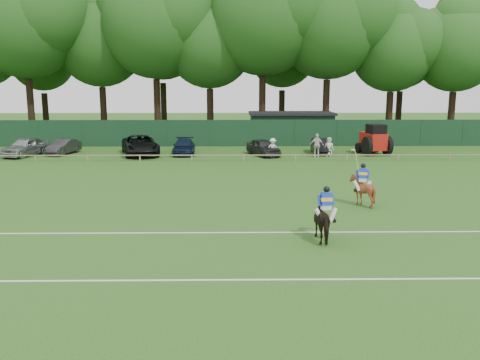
{
  "coord_description": "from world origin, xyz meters",
  "views": [
    {
      "loc": [
        0.16,
        -20.77,
        6.01
      ],
      "look_at": [
        0.5,
        3.0,
        1.4
      ],
      "focal_mm": 38.0,
      "sensor_mm": 36.0,
      "label": 1
    }
  ],
  "objects_px": {
    "horse_dark": "(326,221)",
    "horse_chestnut": "(362,190)",
    "spectator_mid": "(317,145)",
    "hatch_grey": "(263,147)",
    "sedan_navy": "(184,147)",
    "sedan_grey": "(64,147)",
    "estate_black": "(320,146)",
    "suv_black": "(140,145)",
    "utility_shed": "(291,127)",
    "tractor": "(374,140)",
    "sedan_silver": "(26,147)",
    "spectator_left": "(273,148)",
    "spectator_right": "(329,147)"
  },
  "relations": [
    {
      "from": "hatch_grey",
      "to": "estate_black",
      "type": "bearing_deg",
      "value": -9.2
    },
    {
      "from": "suv_black",
      "to": "sedan_grey",
      "type": "bearing_deg",
      "value": 158.94
    },
    {
      "from": "suv_black",
      "to": "spectator_right",
      "type": "relative_size",
      "value": 3.8
    },
    {
      "from": "hatch_grey",
      "to": "sedan_navy",
      "type": "bearing_deg",
      "value": 150.0
    },
    {
      "from": "suv_black",
      "to": "estate_black",
      "type": "bearing_deg",
      "value": -13.29
    },
    {
      "from": "suv_black",
      "to": "utility_shed",
      "type": "bearing_deg",
      "value": 16.58
    },
    {
      "from": "spectator_mid",
      "to": "spectator_right",
      "type": "xyz_separation_m",
      "value": [
        1.08,
        0.35,
        -0.18
      ]
    },
    {
      "from": "sedan_grey",
      "to": "sedan_navy",
      "type": "xyz_separation_m",
      "value": [
        10.16,
        -0.23,
        0.02
      ]
    },
    {
      "from": "hatch_grey",
      "to": "spectator_mid",
      "type": "xyz_separation_m",
      "value": [
        4.27,
        -0.89,
        0.26
      ]
    },
    {
      "from": "hatch_grey",
      "to": "spectator_left",
      "type": "xyz_separation_m",
      "value": [
        0.7,
        -1.11,
        0.09
      ]
    },
    {
      "from": "sedan_grey",
      "to": "suv_black",
      "type": "bearing_deg",
      "value": 7.65
    },
    {
      "from": "horse_dark",
      "to": "tractor",
      "type": "distance_m",
      "value": 24.85
    },
    {
      "from": "horse_dark",
      "to": "spectator_left",
      "type": "xyz_separation_m",
      "value": [
        -0.32,
        21.85,
        0.0
      ]
    },
    {
      "from": "spectator_mid",
      "to": "hatch_grey",
      "type": "bearing_deg",
      "value": 176.31
    },
    {
      "from": "estate_black",
      "to": "utility_shed",
      "type": "relative_size",
      "value": 0.46
    },
    {
      "from": "spectator_left",
      "to": "sedan_navy",
      "type": "bearing_deg",
      "value": 146.77
    },
    {
      "from": "sedan_silver",
      "to": "horse_dark",
      "type": "bearing_deg",
      "value": -31.73
    },
    {
      "from": "horse_dark",
      "to": "horse_chestnut",
      "type": "distance_m",
      "value": 6.29
    },
    {
      "from": "horse_dark",
      "to": "sedan_silver",
      "type": "height_order",
      "value": "horse_dark"
    },
    {
      "from": "horse_chestnut",
      "to": "tractor",
      "type": "relative_size",
      "value": 0.45
    },
    {
      "from": "sedan_navy",
      "to": "tractor",
      "type": "height_order",
      "value": "tractor"
    },
    {
      "from": "hatch_grey",
      "to": "tractor",
      "type": "height_order",
      "value": "tractor"
    },
    {
      "from": "horse_dark",
      "to": "utility_shed",
      "type": "height_order",
      "value": "utility_shed"
    },
    {
      "from": "estate_black",
      "to": "spectator_right",
      "type": "height_order",
      "value": "spectator_right"
    },
    {
      "from": "suv_black",
      "to": "spectator_mid",
      "type": "distance_m",
      "value": 14.56
    },
    {
      "from": "hatch_grey",
      "to": "spectator_right",
      "type": "xyz_separation_m",
      "value": [
        5.35,
        -0.54,
        0.09
      ]
    },
    {
      "from": "horse_dark",
      "to": "horse_chestnut",
      "type": "height_order",
      "value": "horse_dark"
    },
    {
      "from": "horse_dark",
      "to": "sedan_grey",
      "type": "distance_m",
      "value": 29.91
    },
    {
      "from": "spectator_left",
      "to": "spectator_mid",
      "type": "bearing_deg",
      "value": -14.85
    },
    {
      "from": "utility_shed",
      "to": "horse_chestnut",
      "type": "bearing_deg",
      "value": -88.88
    },
    {
      "from": "sedan_silver",
      "to": "spectator_mid",
      "type": "relative_size",
      "value": 2.4
    },
    {
      "from": "sedan_grey",
      "to": "tractor",
      "type": "bearing_deg",
      "value": 11.43
    },
    {
      "from": "spectator_mid",
      "to": "spectator_left",
      "type": "bearing_deg",
      "value": -168.43
    },
    {
      "from": "sedan_grey",
      "to": "estate_black",
      "type": "xyz_separation_m",
      "value": [
        21.73,
        0.12,
        0.01
      ]
    },
    {
      "from": "sedan_grey",
      "to": "tractor",
      "type": "xyz_separation_m",
      "value": [
        26.11,
        -0.61,
        0.59
      ]
    },
    {
      "from": "sedan_grey",
      "to": "hatch_grey",
      "type": "relative_size",
      "value": 0.93
    },
    {
      "from": "utility_shed",
      "to": "spectator_mid",
      "type": "bearing_deg",
      "value": -84.57
    },
    {
      "from": "hatch_grey",
      "to": "spectator_right",
      "type": "relative_size",
      "value": 2.61
    },
    {
      "from": "suv_black",
      "to": "horse_chestnut",
      "type": "bearing_deg",
      "value": -67.67
    },
    {
      "from": "sedan_grey",
      "to": "sedan_navy",
      "type": "relative_size",
      "value": 0.86
    },
    {
      "from": "estate_black",
      "to": "tractor",
      "type": "height_order",
      "value": "tractor"
    },
    {
      "from": "horse_dark",
      "to": "sedan_navy",
      "type": "bearing_deg",
      "value": -77.66
    },
    {
      "from": "sedan_grey",
      "to": "hatch_grey",
      "type": "distance_m",
      "value": 16.84
    },
    {
      "from": "horse_chestnut",
      "to": "spectator_mid",
      "type": "height_order",
      "value": "spectator_mid"
    },
    {
      "from": "horse_dark",
      "to": "utility_shed",
      "type": "distance_m",
      "value": 32.17
    },
    {
      "from": "hatch_grey",
      "to": "spectator_left",
      "type": "relative_size",
      "value": 2.58
    },
    {
      "from": "tractor",
      "to": "spectator_mid",
      "type": "bearing_deg",
      "value": -175.73
    },
    {
      "from": "horse_dark",
      "to": "spectator_mid",
      "type": "relative_size",
      "value": 0.97
    },
    {
      "from": "estate_black",
      "to": "tractor",
      "type": "bearing_deg",
      "value": -6.41
    },
    {
      "from": "hatch_grey",
      "to": "spectator_mid",
      "type": "height_order",
      "value": "spectator_mid"
    }
  ]
}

